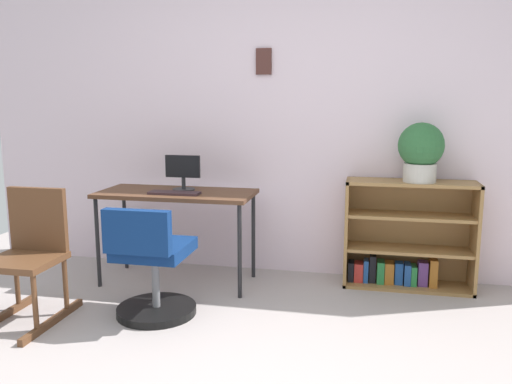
% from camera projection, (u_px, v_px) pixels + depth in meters
% --- Properties ---
extents(wall_back, '(5.20, 0.12, 2.51)m').
position_uv_depth(wall_back, '(289.00, 118.00, 4.10)').
color(wall_back, silver).
rests_on(wall_back, ground_plane).
extents(desk, '(1.17, 0.53, 0.71)m').
position_uv_depth(desk, '(176.00, 199.00, 3.90)').
color(desk, '#543421').
rests_on(desk, ground_plane).
extents(monitor, '(0.27, 0.17, 0.27)m').
position_uv_depth(monitor, '(183.00, 172.00, 3.92)').
color(monitor, '#262628').
rests_on(monitor, desk).
extents(keyboard, '(0.38, 0.12, 0.02)m').
position_uv_depth(keyboard, '(174.00, 193.00, 3.78)').
color(keyboard, '#352328').
rests_on(keyboard, desk).
extents(office_chair, '(0.52, 0.55, 0.75)m').
position_uv_depth(office_chair, '(152.00, 269.00, 3.30)').
color(office_chair, black).
rests_on(office_chair, ground_plane).
extents(rocking_chair, '(0.42, 0.64, 0.84)m').
position_uv_depth(rocking_chair, '(30.00, 253.00, 3.27)').
color(rocking_chair, '#56341F').
rests_on(rocking_chair, ground_plane).
extents(bookshelf_low, '(0.94, 0.30, 0.81)m').
position_uv_depth(bookshelf_low, '(406.00, 239.00, 3.88)').
color(bookshelf_low, olive).
rests_on(bookshelf_low, ground_plane).
extents(potted_plant_on_shelf, '(0.32, 0.32, 0.43)m').
position_uv_depth(potted_plant_on_shelf, '(421.00, 150.00, 3.70)').
color(potted_plant_on_shelf, '#B7B2A8').
rests_on(potted_plant_on_shelf, bookshelf_low).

